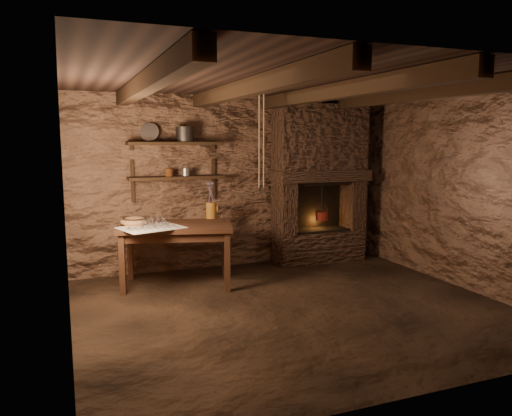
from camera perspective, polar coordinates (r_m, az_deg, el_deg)
name	(u,v)px	position (r m, az deg, el deg)	size (l,w,h in m)	color
floor	(293,308)	(5.51, 4.27, -11.31)	(4.50, 4.50, 0.00)	black
back_wall	(233,182)	(7.08, -2.63, 2.98)	(4.50, 0.04, 2.40)	#482E21
front_wall	(423,230)	(3.56, 18.50, -2.43)	(4.50, 0.04, 2.40)	#482E21
left_wall	(65,209)	(4.72, -21.03, -0.06)	(0.04, 4.00, 2.40)	#482E21
right_wall	(462,190)	(6.53, 22.52, 1.95)	(0.04, 4.00, 2.40)	#482E21
ceiling	(296,80)	(5.23, 4.55, 14.36)	(4.50, 4.00, 0.04)	black
beam_far_left	(146,83)	(4.77, -12.42, 13.73)	(0.14, 3.95, 0.16)	black
beam_mid_left	(249,87)	(5.02, -0.75, 13.61)	(0.14, 3.95, 0.16)	black
beam_mid_right	(338,91)	(5.45, 9.40, 13.06)	(0.14, 3.95, 0.16)	black
beam_far_right	(416,94)	(6.02, 17.81, 12.30)	(0.14, 3.95, 0.16)	black
shelf_lower	(176,178)	(6.69, -9.12, 3.45)	(1.25, 0.30, 0.04)	black
shelf_upper	(175,143)	(6.67, -9.20, 7.31)	(1.25, 0.30, 0.04)	black
hearth	(319,179)	(7.37, 7.22, 3.32)	(1.43, 0.51, 2.30)	#36231B
work_table	(177,253)	(6.25, -9.06, -5.05)	(1.51, 1.10, 0.77)	black
linen_cloth	(151,228)	(5.97, -11.89, -2.22)	(0.68, 0.55, 0.01)	white
pewter_cutlery_row	(151,227)	(5.94, -11.86, -2.16)	(0.57, 0.22, 0.01)	gray
drinking_glasses	(151,222)	(6.09, -11.90, -1.56)	(0.22, 0.07, 0.09)	white
stoneware_jug	(211,203)	(6.55, -5.13, 0.62)	(0.18, 0.18, 0.48)	#A0661F
wooden_bowl	(135,222)	(6.22, -13.70, -1.52)	(0.34, 0.34, 0.12)	#9F7045
iron_stockpot	(185,135)	(6.70, -8.13, 8.26)	(0.24, 0.24, 0.18)	#2D2B28
tin_pan	(149,132)	(6.71, -12.08, 8.47)	(0.25, 0.25, 0.03)	#A8A8A2
small_kettle	(186,172)	(6.72, -8.04, 4.09)	(0.15, 0.11, 0.16)	#A8A8A2
rusty_tin	(169,172)	(6.67, -9.92, 4.03)	(0.10, 0.10, 0.10)	#512610
red_pot	(321,215)	(7.40, 7.49, -0.82)	(0.20, 0.18, 0.54)	maroon
hanging_ropes	(261,140)	(6.18, 0.63, 7.83)	(0.08, 0.08, 1.20)	#CAB08E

